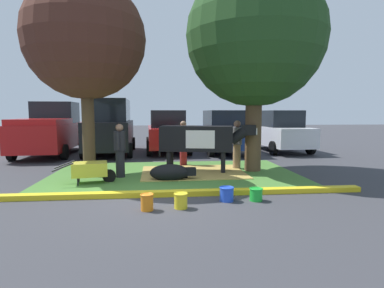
% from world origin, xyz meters
% --- Properties ---
extents(ground_plane, '(80.00, 80.00, 0.00)m').
position_xyz_m(ground_plane, '(0.00, 0.00, 0.00)').
color(ground_plane, '#38383D').
extents(grass_island, '(7.56, 4.74, 0.02)m').
position_xyz_m(grass_island, '(0.56, 2.49, 0.01)').
color(grass_island, '#477A33').
rests_on(grass_island, ground).
extents(curb_yellow, '(8.76, 0.24, 0.12)m').
position_xyz_m(curb_yellow, '(0.56, -0.03, 0.06)').
color(curb_yellow, yellow).
rests_on(curb_yellow, ground).
extents(hay_bedding, '(3.24, 2.45, 0.04)m').
position_xyz_m(hay_bedding, '(1.14, 2.60, 0.03)').
color(hay_bedding, tan).
rests_on(hay_bedding, ground).
extents(shade_tree_left, '(3.50, 3.50, 5.80)m').
position_xyz_m(shade_tree_left, '(-2.02, 2.50, 4.03)').
color(shade_tree_left, '#4C3823').
rests_on(shade_tree_left, ground).
extents(shade_tree_right, '(4.39, 4.39, 6.49)m').
position_xyz_m(shade_tree_right, '(3.13, 2.79, 4.27)').
color(shade_tree_right, brown).
rests_on(shade_tree_right, ground).
extents(cow_holstein, '(3.09, 1.16, 1.53)m').
position_xyz_m(cow_holstein, '(1.38, 2.78, 1.08)').
color(cow_holstein, black).
rests_on(cow_holstein, ground).
extents(calf_lying, '(1.30, 0.48, 0.48)m').
position_xyz_m(calf_lying, '(0.41, 1.54, 0.24)').
color(calf_lying, black).
rests_on(calf_lying, ground).
extents(person_handler, '(0.34, 0.52, 1.65)m').
position_xyz_m(person_handler, '(2.70, 3.17, 0.89)').
color(person_handler, '#9E7F5B').
rests_on(person_handler, ground).
extents(person_visitor_near, '(0.34, 0.53, 1.59)m').
position_xyz_m(person_visitor_near, '(-1.06, 2.14, 0.85)').
color(person_visitor_near, black).
rests_on(person_visitor_near, ground).
extents(person_visitor_far, '(0.52, 0.34, 1.62)m').
position_xyz_m(person_visitor_far, '(0.94, 4.06, 0.87)').
color(person_visitor_far, maroon).
rests_on(person_visitor_far, ground).
extents(wheelbarrow, '(1.62, 0.79, 0.63)m').
position_xyz_m(wheelbarrow, '(-1.75, 1.43, 0.39)').
color(wheelbarrow, gold).
rests_on(wheelbarrow, ground).
extents(bucket_orange, '(0.27, 0.27, 0.33)m').
position_xyz_m(bucket_orange, '(-0.14, -1.05, 0.17)').
color(bucket_orange, orange).
rests_on(bucket_orange, ground).
extents(bucket_yellow, '(0.29, 0.29, 0.31)m').
position_xyz_m(bucket_yellow, '(0.53, -0.98, 0.16)').
color(bucket_yellow, yellow).
rests_on(bucket_yellow, ground).
extents(bucket_blue, '(0.32, 0.32, 0.31)m').
position_xyz_m(bucket_blue, '(1.55, -0.57, 0.16)').
color(bucket_blue, blue).
rests_on(bucket_blue, ground).
extents(bucket_green, '(0.30, 0.30, 0.28)m').
position_xyz_m(bucket_green, '(2.19, -0.61, 0.15)').
color(bucket_green, green).
rests_on(bucket_green, ground).
extents(pickup_truck_maroon, '(2.41, 5.49, 2.42)m').
position_xyz_m(pickup_truck_maroon, '(-4.87, 7.73, 1.11)').
color(pickup_truck_maroon, red).
rests_on(pickup_truck_maroon, ground).
extents(suv_dark_grey, '(2.28, 4.68, 2.52)m').
position_xyz_m(suv_dark_grey, '(-2.19, 7.64, 1.27)').
color(suv_dark_grey, black).
rests_on(suv_dark_grey, ground).
extents(sedan_red, '(2.18, 4.48, 2.02)m').
position_xyz_m(sedan_red, '(0.44, 8.09, 0.98)').
color(sedan_red, red).
rests_on(sedan_red, ground).
extents(sedan_blue, '(2.18, 4.48, 2.02)m').
position_xyz_m(sedan_blue, '(3.13, 7.68, 0.98)').
color(sedan_blue, navy).
rests_on(sedan_blue, ground).
extents(hatchback_white, '(2.18, 4.48, 2.02)m').
position_xyz_m(hatchback_white, '(6.02, 7.88, 0.98)').
color(hatchback_white, silver).
rests_on(hatchback_white, ground).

